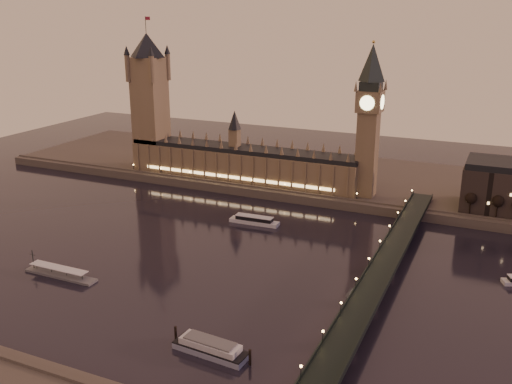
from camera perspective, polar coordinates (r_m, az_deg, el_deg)
ground at (r=315.94m, az=-4.33°, el=-6.28°), size 700.00×700.00×0.00m
far_embankment at (r=449.60m, az=9.15°, el=1.31°), size 560.00×130.00×6.00m
palace_of_westminster at (r=428.18m, az=-1.41°, el=3.30°), size 180.00×26.62×52.00m
victoria_tower at (r=459.41m, az=-10.60°, el=9.60°), size 31.68×31.68×118.00m
big_ben at (r=388.69m, az=11.27°, el=7.86°), size 17.68×17.68×104.00m
westminster_bridge at (r=284.91m, az=12.24°, el=-8.22°), size 13.20×260.00×15.30m
bare_tree_0 at (r=378.92m, az=20.76°, el=-0.70°), size 6.56×6.56×13.34m
bare_tree_1 at (r=378.59m, az=22.86°, el=-0.97°), size 6.56×6.56×13.34m
cruise_boat_a at (r=358.75m, az=-0.17°, el=-2.84°), size 32.07×8.27×5.09m
moored_barge at (r=230.93m, az=-4.59°, el=-15.24°), size 35.48×10.94×6.52m
pontoon_pier at (r=307.02m, az=-18.97°, el=-7.75°), size 41.36×6.89×11.03m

